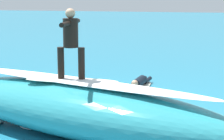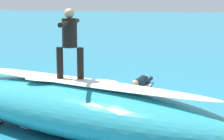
% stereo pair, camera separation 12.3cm
% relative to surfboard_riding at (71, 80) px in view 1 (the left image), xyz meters
% --- Properties ---
extents(ground_plane, '(120.00, 120.00, 0.00)m').
position_rel_surfboard_riding_xyz_m(ground_plane, '(-0.27, -2.91, -1.23)').
color(ground_plane, teal).
extents(wave_crest, '(7.99, 4.29, 1.19)m').
position_rel_surfboard_riding_xyz_m(wave_crest, '(-0.18, 0.06, -0.63)').
color(wave_crest, teal).
rests_on(wave_crest, ground_plane).
extents(wave_foam_lip, '(6.49, 2.69, 0.08)m').
position_rel_surfboard_riding_xyz_m(wave_foam_lip, '(-0.18, 0.06, 0.00)').
color(wave_foam_lip, white).
rests_on(wave_foam_lip, wave_crest).
extents(surfboard_riding, '(2.15, 0.67, 0.08)m').
position_rel_surfboard_riding_xyz_m(surfboard_riding, '(0.00, 0.00, 0.00)').
color(surfboard_riding, '#EAE5C6').
rests_on(surfboard_riding, wave_crest).
extents(surfer_riding, '(0.61, 1.46, 1.54)m').
position_rel_surfboard_riding_xyz_m(surfer_riding, '(-0.00, 0.00, 0.94)').
color(surfer_riding, black).
rests_on(surfer_riding, surfboard_riding).
extents(surfboard_paddling, '(0.74, 2.35, 0.08)m').
position_rel_surfboard_riding_xyz_m(surfboard_paddling, '(-0.63, -4.79, -1.19)').
color(surfboard_paddling, '#EAE5C6').
rests_on(surfboard_paddling, ground_plane).
extents(surfer_paddling, '(0.44, 1.80, 0.32)m').
position_rel_surfboard_riding_xyz_m(surfer_paddling, '(-0.64, -4.93, -1.01)').
color(surfer_paddling, black).
rests_on(surfer_paddling, surfboard_paddling).
extents(foam_patch_near, '(1.09, 1.08, 0.08)m').
position_rel_surfboard_riding_xyz_m(foam_patch_near, '(1.04, -0.29, -1.19)').
color(foam_patch_near, white).
rests_on(foam_patch_near, ground_plane).
extents(foam_patch_mid, '(0.80, 0.83, 0.14)m').
position_rel_surfboard_riding_xyz_m(foam_patch_mid, '(1.06, -2.51, -1.16)').
color(foam_patch_mid, white).
rests_on(foam_patch_mid, ground_plane).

